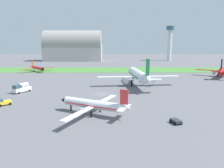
# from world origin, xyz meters

# --- Properties ---
(ground_plane) EXTENTS (600.00, 600.00, 0.00)m
(ground_plane) POSITION_xyz_m (0.00, 0.00, 0.00)
(ground_plane) COLOR slate
(grass_taxiway_strip) EXTENTS (360.00, 28.00, 0.08)m
(grass_taxiway_strip) POSITION_xyz_m (0.00, 68.32, 0.04)
(grass_taxiway_strip) COLOR #478438
(grass_taxiway_strip) RESTS_ON ground_plane
(airplane_midfield_jet) EXTENTS (33.85, 33.26, 11.96)m
(airplane_midfield_jet) POSITION_xyz_m (14.54, 14.33, 4.31)
(airplane_midfield_jet) COLOR white
(airplane_midfield_jet) RESTS_ON ground_plane
(airplane_foreground_turboprop) EXTENTS (18.64, 21.44, 6.94)m
(airplane_foreground_turboprop) POSITION_xyz_m (-0.87, -21.17, 2.54)
(airplane_foreground_turboprop) COLOR white
(airplane_foreground_turboprop) RESTS_ON ground_plane
(airplane_parked_jet_far) EXTENTS (23.97, 24.16, 9.91)m
(airplane_parked_jet_far) POSITION_xyz_m (62.06, 37.60, 3.57)
(airplane_parked_jet_far) COLOR red
(airplane_parked_jet_far) RESTS_ON ground_plane
(airplane_taxiing_turboprop) EXTENTS (16.78, 15.81, 6.50)m
(airplane_taxiing_turboprop) POSITION_xyz_m (-42.62, 58.41, 2.38)
(airplane_taxiing_turboprop) COLOR red
(airplane_taxiing_turboprop) RESTS_ON ground_plane
(pushback_tug_near_gate) EXTENTS (3.82, 3.81, 1.95)m
(pushback_tug_near_gate) POSITION_xyz_m (-26.56, -13.71, 0.91)
(pushback_tug_near_gate) COLOR yellow
(pushback_tug_near_gate) RESTS_ON ground_plane
(fuel_truck_midfield) EXTENTS (5.18, 6.86, 3.29)m
(fuel_truck_midfield) POSITION_xyz_m (-28.42, 2.30, 1.58)
(fuel_truck_midfield) COLOR white
(fuel_truck_midfield) RESTS_ON ground_plane
(baggage_cart_by_runway) EXTENTS (2.41, 2.81, 0.90)m
(baggage_cart_by_runway) POSITION_xyz_m (17.34, -27.09, 0.57)
(baggage_cart_by_runway) COLOR #2D333D
(baggage_cart_by_runway) RESTS_ON ground_plane
(hangar_distant) EXTENTS (59.02, 24.86, 30.93)m
(hangar_distant) POSITION_xyz_m (-36.63, 148.36, 14.59)
(hangar_distant) COLOR #BCB7B2
(hangar_distant) RESTS_ON ground_plane
(control_tower) EXTENTS (8.00, 8.00, 35.36)m
(control_tower) POSITION_xyz_m (63.83, 150.17, 20.92)
(control_tower) COLOR silver
(control_tower) RESTS_ON ground_plane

